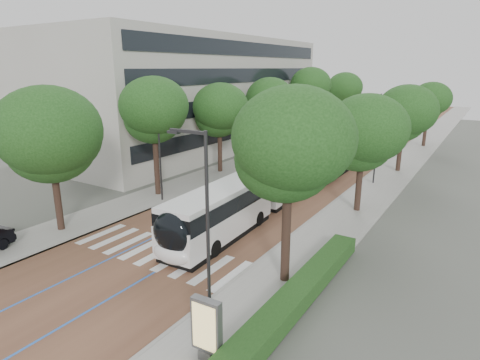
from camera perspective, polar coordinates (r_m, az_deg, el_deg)
The scene contains 22 objects.
ground at distance 23.37m, azimuth -13.48°, elevation -10.84°, with size 160.00×160.00×0.00m, color #51544C.
road at distance 57.33m, azimuth 16.39°, elevation 4.73°, with size 11.00×140.00×0.02m, color brown.
sidewalk_left at distance 59.78m, azimuth 9.47°, elevation 5.63°, with size 4.00×140.00×0.12m, color gray.
sidewalk_right at distance 55.78m, azimuth 23.79°, elevation 3.79°, with size 4.00×140.00×0.12m, color gray.
kerb_left at distance 59.08m, azimuth 11.17°, elevation 5.43°, with size 0.20×140.00×0.14m, color gray.
kerb_right at distance 56.08m, azimuth 21.88°, elevation 4.06°, with size 0.20×140.00×0.14m, color gray.
zebra_crossing at distance 23.86m, azimuth -11.41°, elevation -10.08°, with size 10.55×3.60×0.01m.
lane_line_left at distance 57.78m, azimuth 14.87°, elevation 4.94°, with size 0.12×126.00×0.01m, color blue.
lane_line_right at distance 56.92m, azimuth 17.93°, elevation 4.55°, with size 0.12×126.00×0.01m, color blue.
office_building at distance 54.90m, azimuth -7.23°, elevation 12.15°, with size 18.11×40.00×14.00m.
hedge at distance 18.39m, azimuth 7.58°, elevation -16.48°, with size 1.20×14.00×0.80m, color #173E15.
streetlight_near at distance 15.29m, azimuth -5.19°, elevation -5.26°, with size 1.82×0.20×8.00m.
streetlight_far at distance 37.71m, azimuth 18.75°, elevation 6.54°, with size 1.82×0.20×8.00m.
lamp_post_left at distance 31.56m, azimuth -11.37°, elevation 4.14°, with size 0.14×0.14×8.00m, color #2B2B2E.
trees_left at distance 45.42m, azimuth 2.08°, elevation 10.84°, with size 6.36×61.18×9.81m.
trees_right at distance 36.06m, azimuth 20.06°, elevation 7.79°, with size 5.86×47.29×9.02m.
lead_bus at distance 27.84m, azimuth 1.32°, elevation -2.40°, with size 3.28×18.48×3.20m.
bus_queued_0 at distance 41.86m, azimuth 13.34°, elevation 3.34°, with size 2.59×12.41×3.20m.
bus_queued_1 at distance 54.99m, azimuth 17.96°, elevation 5.87°, with size 3.10×12.50×3.20m.
bus_queued_2 at distance 66.66m, azimuth 20.62°, elevation 7.23°, with size 3.10×12.50×3.20m.
bus_queued_3 at distance 80.55m, azimuth 22.85°, elevation 8.31°, with size 2.65×12.42×3.20m.
ad_panel at distance 15.17m, azimuth -4.78°, elevation -20.24°, with size 1.17×0.47×2.40m.
Camera 1 is at (15.42, -14.26, 10.27)m, focal length 30.00 mm.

